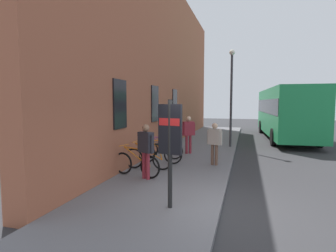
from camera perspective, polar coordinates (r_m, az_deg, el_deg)
name	(u,v)px	position (r m, az deg, el deg)	size (l,w,h in m)	color
ground	(258,160)	(12.31, 18.35, -6.79)	(60.00, 60.00, 0.00)	#2D2D30
sidewalk_pavement	(201,148)	(14.43, 7.06, -4.62)	(24.00, 3.50, 0.12)	slate
station_facade	(169,65)	(15.79, 0.29, 12.63)	(22.00, 0.65, 9.13)	#9E563D
bicycle_by_door	(136,164)	(8.70, -6.67, -7.98)	(0.58, 1.74, 0.97)	black
bicycle_beside_lamp	(148,158)	(9.55, -4.23, -6.79)	(0.48, 1.77, 0.97)	black
bicycle_end_of_row	(160,153)	(10.44, -1.73, -5.77)	(0.48, 1.77, 0.97)	black
bicycle_under_window	(162,150)	(11.27, -1.23, -4.97)	(0.48, 1.77, 0.97)	black
transit_info_sign	(170,136)	(5.91, 0.43, -2.18)	(0.19, 0.55, 2.40)	black
city_bus	(285,110)	(19.85, 23.49, 3.01)	(10.61, 3.06, 3.35)	#1E8C4C
pedestrian_crossing_street	(215,139)	(10.23, 9.79, -2.81)	(0.36, 0.57, 1.58)	brown
pedestrian_by_facade	(146,146)	(8.26, -4.70, -4.17)	(0.43, 0.58, 1.68)	maroon
pedestrian_near_bus	(189,131)	(12.38, 4.34, -1.03)	(0.47, 0.56, 1.71)	maroon
street_lamp	(231,90)	(14.63, 13.19, 7.46)	(0.28, 0.28, 5.05)	#333338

